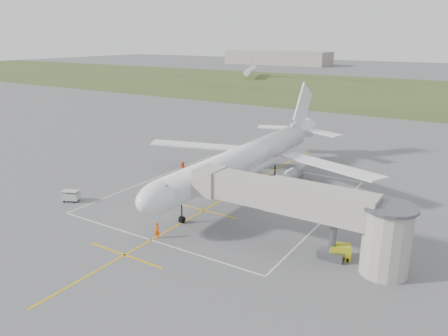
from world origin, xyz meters
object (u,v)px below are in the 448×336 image
Objects in this scene: airliner at (246,158)px; ramp_worker_wing at (183,167)px; ramp_worker_nose at (157,230)px; jet_bridge at (312,210)px; gpu_unit at (340,252)px; baggage_cart at (71,196)px.

airliner is 24.72× the size of ramp_worker_wing.
ramp_worker_wing is (-12.12, 20.41, 0.04)m from ramp_worker_nose.
airliner is at bearing 137.81° from jet_bridge.
gpu_unit is at bearing -36.32° from airliner.
jet_bridge is 16.95m from ramp_worker_nose.
ramp_worker_nose is (0.24, -19.99, -3.49)m from airliner.
ramp_worker_nose is 23.74m from ramp_worker_wing.
jet_bridge reaches higher than baggage_cart.
ramp_worker_wing is at bearing 131.38° from gpu_unit.
ramp_worker_nose is (17.13, -2.31, 0.13)m from baggage_cart.
gpu_unit is 19.48m from ramp_worker_nose.
gpu_unit is at bearing 9.78° from jet_bridge.
gpu_unit is 1.30× the size of ramp_worker_nose.
jet_bridge is 9.33× the size of baggage_cart.
ramp_worker_wing is (-30.57, 14.16, 0.21)m from gpu_unit.
airliner is 20.30m from ramp_worker_nose.
gpu_unit is 1.25× the size of ramp_worker_wing.
airliner is 18.63× the size of baggage_cart.
baggage_cart is 17.28m from ramp_worker_nose.
jet_bridge is at bearing -18.29° from baggage_cart.
jet_bridge is at bearing 8.67° from ramp_worker_nose.
airliner is 23.48m from gpu_unit.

